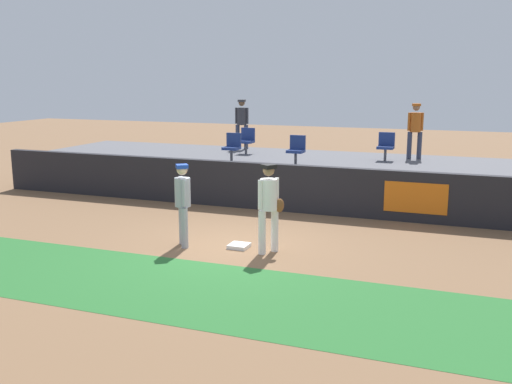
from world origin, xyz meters
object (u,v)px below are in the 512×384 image
object	(u,v)px
seat_back_left	(247,139)
player_runner_visitor	(183,199)
spectator_hooded	(242,120)
first_base	(239,246)
spectator_capped	(415,127)
seat_front_center	(296,148)
seat_back_right	(386,145)
seat_front_left	(232,146)
player_fielder_home	(269,202)

from	to	relation	value
seat_back_left	player_runner_visitor	bearing A→B (deg)	-79.00
seat_back_left	spectator_hooded	xyz separation A→B (m)	(-0.65, 1.17, 0.52)
first_base	player_runner_visitor	world-z (taller)	player_runner_visitor
player_runner_visitor	spectator_capped	xyz separation A→B (m)	(3.87, 7.75, 1.00)
player_runner_visitor	seat_front_center	bearing A→B (deg)	134.36
player_runner_visitor	seat_back_left	distance (m)	7.24
seat_back_right	seat_back_left	world-z (taller)	same
seat_front_left	seat_back_right	distance (m)	4.60
first_base	player_runner_visitor	bearing A→B (deg)	-166.67
seat_front_left	seat_back_right	world-z (taller)	same
seat_front_center	seat_back_left	world-z (taller)	same
seat_back_right	spectator_capped	world-z (taller)	spectator_capped
player_fielder_home	player_runner_visitor	world-z (taller)	player_fielder_home
player_fielder_home	spectator_hooded	distance (m)	9.00
first_base	player_runner_visitor	xyz separation A→B (m)	(-1.15, -0.27, 0.96)
seat_back_right	player_runner_visitor	bearing A→B (deg)	-113.69
seat_back_right	spectator_hooded	xyz separation A→B (m)	(-5.14, 1.17, 0.52)
player_fielder_home	seat_back_left	distance (m)	7.63
seat_front_center	spectator_capped	world-z (taller)	spectator_capped
player_fielder_home	player_runner_visitor	size ratio (longest dim) A/B	1.04
player_fielder_home	spectator_capped	bearing A→B (deg)	-162.52
seat_back_left	seat_front_center	bearing A→B (deg)	-38.83
spectator_hooded	seat_back_left	bearing A→B (deg)	111.73
player_runner_visitor	seat_front_left	distance (m)	5.43
player_fielder_home	seat_front_center	bearing A→B (deg)	-136.61
player_fielder_home	seat_back_left	world-z (taller)	seat_back_left
player_runner_visitor	seat_front_left	world-z (taller)	seat_front_left
first_base	spectator_hooded	xyz separation A→B (m)	(-3.17, 7.99, 1.98)
first_base	seat_front_left	size ratio (longest dim) A/B	0.48
first_base	seat_front_center	size ratio (longest dim) A/B	0.48
seat_back_left	first_base	bearing A→B (deg)	-69.68
player_runner_visitor	seat_front_center	world-z (taller)	seat_front_center
spectator_hooded	spectator_capped	distance (m)	5.92
first_base	seat_front_center	xyz separation A→B (m)	(-0.29, 5.02, 1.46)
seat_front_center	spectator_capped	xyz separation A→B (m)	(3.02, 2.46, 0.50)
seat_front_left	spectator_hooded	xyz separation A→B (m)	(-0.90, 2.97, 0.52)
player_runner_visitor	spectator_capped	distance (m)	8.72
spectator_hooded	spectator_capped	bearing A→B (deg)	167.84
seat_back_left	player_fielder_home	bearing A→B (deg)	-65.04
player_runner_visitor	first_base	bearing A→B (deg)	66.91
spectator_capped	spectator_hooded	bearing A→B (deg)	-21.27
first_base	seat_front_center	distance (m)	5.23
seat_front_left	first_base	bearing A→B (deg)	-65.64
player_runner_visitor	seat_back_right	world-z (taller)	seat_back_right
seat_back_right	spectator_capped	bearing A→B (deg)	40.83
seat_front_left	spectator_hooded	world-z (taller)	spectator_hooded
seat_front_left	seat_back_left	world-z (taller)	same
first_base	spectator_capped	world-z (taller)	spectator_capped
spectator_hooded	player_runner_visitor	bearing A→B (deg)	96.54
seat_front_left	spectator_hooded	distance (m)	3.14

